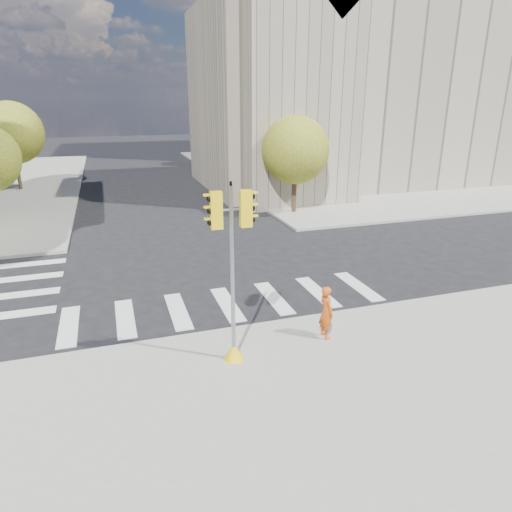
{
  "coord_description": "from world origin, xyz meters",
  "views": [
    {
      "loc": [
        -3.8,
        -16.68,
        7.11
      ],
      "look_at": [
        0.68,
        -2.97,
        2.1
      ],
      "focal_mm": 32.0,
      "sensor_mm": 36.0,
      "label": 1
    }
  ],
  "objects_px": {
    "lamp_near": "(280,136)",
    "photographer": "(326,312)",
    "traffic_signal": "(233,289)",
    "lamp_far": "(229,125)"
  },
  "relations": [
    {
      "from": "lamp_near",
      "to": "traffic_signal",
      "type": "height_order",
      "value": "lamp_near"
    },
    {
      "from": "lamp_near",
      "to": "photographer",
      "type": "distance_m",
      "value": 20.7
    },
    {
      "from": "traffic_signal",
      "to": "photographer",
      "type": "height_order",
      "value": "traffic_signal"
    },
    {
      "from": "lamp_far",
      "to": "traffic_signal",
      "type": "bearing_deg",
      "value": -104.75
    },
    {
      "from": "lamp_near",
      "to": "photographer",
      "type": "relative_size",
      "value": 4.84
    },
    {
      "from": "lamp_near",
      "to": "photographer",
      "type": "height_order",
      "value": "lamp_near"
    },
    {
      "from": "photographer",
      "to": "traffic_signal",
      "type": "bearing_deg",
      "value": 93.86
    },
    {
      "from": "lamp_near",
      "to": "lamp_far",
      "type": "height_order",
      "value": "same"
    },
    {
      "from": "traffic_signal",
      "to": "photographer",
      "type": "distance_m",
      "value": 3.3
    },
    {
      "from": "lamp_near",
      "to": "traffic_signal",
      "type": "distance_m",
      "value": 21.89
    }
  ]
}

